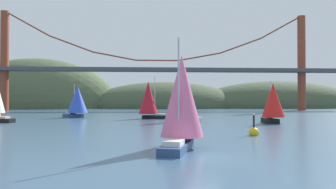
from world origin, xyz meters
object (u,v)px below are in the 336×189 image
object	(u,v)px
sailboat_blue_spinnaker	(77,101)
sailboat_teal_sail	(180,99)
sailboat_crimson_sail	(149,99)
channel_buoy	(254,132)
sailboat_red_spinnaker	(273,102)
sailboat_pink_spinnaker	(181,99)

from	to	relation	value
sailboat_blue_spinnaker	sailboat_teal_sail	bearing A→B (deg)	-37.30
sailboat_crimson_sail	sailboat_teal_sail	bearing A→B (deg)	-63.36
sailboat_blue_spinnaker	sailboat_teal_sail	distance (m)	25.95
sailboat_teal_sail	sailboat_crimson_sail	world-z (taller)	sailboat_crimson_sail
channel_buoy	sailboat_crimson_sail	bearing A→B (deg)	109.03
sailboat_blue_spinnaker	sailboat_red_spinnaker	world-z (taller)	sailboat_blue_spinnaker
sailboat_pink_spinnaker	sailboat_crimson_sail	xyz separation A→B (m)	(-2.30, 40.80, 0.11)
sailboat_pink_spinnaker	sailboat_teal_sail	world-z (taller)	sailboat_pink_spinnaker
sailboat_pink_spinnaker	sailboat_crimson_sail	distance (m)	40.87
sailboat_red_spinnaker	sailboat_crimson_sail	world-z (taller)	sailboat_crimson_sail
sailboat_crimson_sail	channel_buoy	xyz separation A→B (m)	(11.04, -32.01, -3.60)
sailboat_pink_spinnaker	sailboat_blue_spinnaker	world-z (taller)	sailboat_pink_spinnaker
sailboat_teal_sail	sailboat_crimson_sail	xyz separation A→B (m)	(-5.23, 10.43, -0.01)
sailboat_blue_spinnaker	sailboat_red_spinnaker	distance (m)	40.53
sailboat_crimson_sail	channel_buoy	distance (m)	34.05
sailboat_pink_spinnaker	channel_buoy	bearing A→B (deg)	45.13
sailboat_blue_spinnaker	sailboat_teal_sail	world-z (taller)	sailboat_teal_sail
sailboat_blue_spinnaker	sailboat_teal_sail	xyz separation A→B (m)	(20.64, -15.72, 0.37)
sailboat_pink_spinnaker	sailboat_teal_sail	bearing A→B (deg)	84.47
sailboat_pink_spinnaker	sailboat_red_spinnaker	bearing A→B (deg)	56.09
sailboat_pink_spinnaker	channel_buoy	distance (m)	12.88
sailboat_pink_spinnaker	sailboat_crimson_sail	world-z (taller)	sailboat_pink_spinnaker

